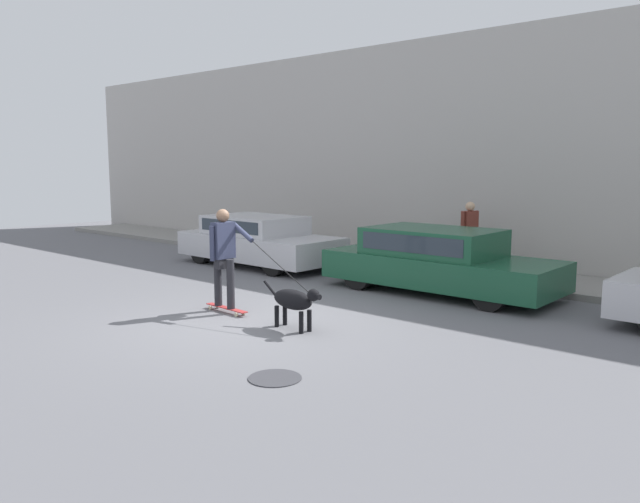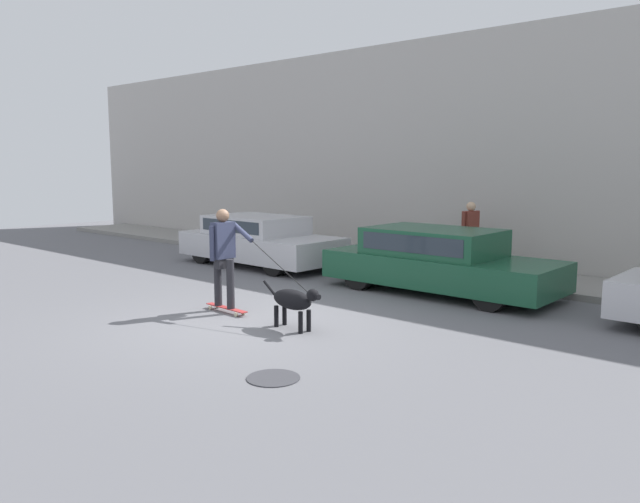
{
  "view_description": "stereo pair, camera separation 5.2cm",
  "coord_description": "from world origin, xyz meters",
  "px_view_note": "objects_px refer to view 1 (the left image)",
  "views": [
    {
      "loc": [
        7.21,
        -6.54,
        2.46
      ],
      "look_at": [
        0.09,
        1.61,
        0.95
      ],
      "focal_mm": 35.0,
      "sensor_mm": 36.0,
      "label": 1
    },
    {
      "loc": [
        7.25,
        -6.5,
        2.46
      ],
      "look_at": [
        0.09,
        1.61,
        0.95
      ],
      "focal_mm": 35.0,
      "sensor_mm": 36.0,
      "label": 2
    }
  ],
  "objects_px": {
    "parked_car_1": "(438,261)",
    "fire_hydrant": "(209,237)",
    "dog": "(294,301)",
    "parked_car_0": "(258,241)",
    "skateboarder": "(224,253)",
    "pedestrian_with_bag": "(469,232)"
  },
  "relations": [
    {
      "from": "parked_car_1",
      "to": "fire_hydrant",
      "type": "xyz_separation_m",
      "value": [
        -7.91,
        0.76,
        -0.19
      ]
    },
    {
      "from": "parked_car_1",
      "to": "dog",
      "type": "relative_size",
      "value": 3.63
    },
    {
      "from": "parked_car_0",
      "to": "skateboarder",
      "type": "relative_size",
      "value": 1.71
    },
    {
      "from": "parked_car_0",
      "to": "fire_hydrant",
      "type": "height_order",
      "value": "parked_car_0"
    },
    {
      "from": "parked_car_0",
      "to": "dog",
      "type": "xyz_separation_m",
      "value": [
        4.83,
        -3.81,
        -0.16
      ]
    },
    {
      "from": "skateboarder",
      "to": "pedestrian_with_bag",
      "type": "height_order",
      "value": "skateboarder"
    },
    {
      "from": "parked_car_0",
      "to": "fire_hydrant",
      "type": "bearing_deg",
      "value": 166.54
    },
    {
      "from": "skateboarder",
      "to": "pedestrian_with_bag",
      "type": "distance_m",
      "value": 6.13
    },
    {
      "from": "parked_car_1",
      "to": "skateboarder",
      "type": "height_order",
      "value": "skateboarder"
    },
    {
      "from": "skateboarder",
      "to": "parked_car_1",
      "type": "bearing_deg",
      "value": 67.01
    },
    {
      "from": "parked_car_1",
      "to": "fire_hydrant",
      "type": "height_order",
      "value": "parked_car_1"
    },
    {
      "from": "parked_car_0",
      "to": "pedestrian_with_bag",
      "type": "height_order",
      "value": "pedestrian_with_bag"
    },
    {
      "from": "pedestrian_with_bag",
      "to": "parked_car_0",
      "type": "bearing_deg",
      "value": 38.75
    },
    {
      "from": "parked_car_0",
      "to": "fire_hydrant",
      "type": "xyz_separation_m",
      "value": [
        -2.87,
        0.75,
        -0.19
      ]
    },
    {
      "from": "parked_car_0",
      "to": "dog",
      "type": "distance_m",
      "value": 6.16
    },
    {
      "from": "parked_car_0",
      "to": "pedestrian_with_bag",
      "type": "xyz_separation_m",
      "value": [
        4.5,
        2.22,
        0.36
      ]
    },
    {
      "from": "fire_hydrant",
      "to": "pedestrian_with_bag",
      "type": "bearing_deg",
      "value": 11.28
    },
    {
      "from": "parked_car_0",
      "to": "pedestrian_with_bag",
      "type": "bearing_deg",
      "value": 27.55
    },
    {
      "from": "parked_car_1",
      "to": "skateboarder",
      "type": "bearing_deg",
      "value": -116.41
    },
    {
      "from": "skateboarder",
      "to": "pedestrian_with_bag",
      "type": "xyz_separation_m",
      "value": [
        1.32,
        5.99,
        -0.03
      ]
    },
    {
      "from": "parked_car_0",
      "to": "fire_hydrant",
      "type": "relative_size",
      "value": 5.42
    },
    {
      "from": "dog",
      "to": "parked_car_0",
      "type": "bearing_deg",
      "value": 145.68
    }
  ]
}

